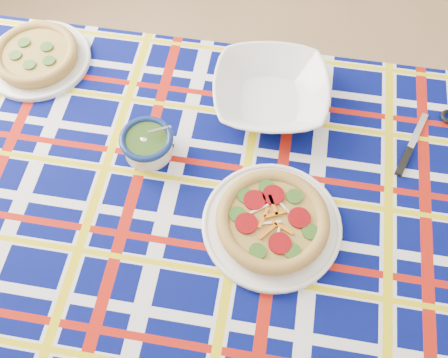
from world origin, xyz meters
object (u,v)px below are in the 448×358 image
at_px(serving_bowl, 270,93).
at_px(main_focaccia_plate, 273,221).
at_px(pesto_bowl, 147,143).
at_px(dining_table, 205,217).

bearing_deg(serving_bowl, main_focaccia_plate, -71.15).
distance_m(main_focaccia_plate, pesto_bowl, 0.39).
xyz_separation_m(dining_table, main_focaccia_plate, (0.18, -0.00, 0.12)).
bearing_deg(dining_table, main_focaccia_plate, -11.54).
distance_m(main_focaccia_plate, serving_bowl, 0.40).
height_order(dining_table, serving_bowl, serving_bowl).
bearing_deg(dining_table, pesto_bowl, 143.77).
xyz_separation_m(dining_table, serving_bowl, (0.06, 0.37, 0.13)).
relative_size(main_focaccia_plate, pesto_bowl, 2.50).
relative_size(dining_table, main_focaccia_plate, 5.37).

